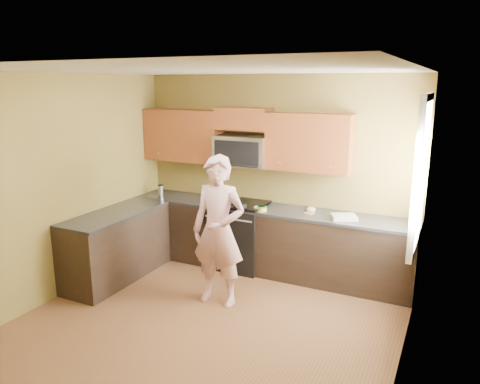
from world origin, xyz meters
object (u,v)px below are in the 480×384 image
Objects in this scene: woman at (219,231)px; frying_pan at (238,207)px; stove at (239,234)px; microwave at (243,166)px; travel_mug at (161,195)px; butter_tub at (262,211)px.

woman reaches higher than frying_pan.
stove is 1.25× the size of microwave.
butter_tub is at bearing -4.47° from travel_mug.
microwave is at bearing 7.44° from travel_mug.
travel_mug is at bearing 143.59° from woman.
travel_mug reaches higher than stove.
butter_tub is at bearing -22.37° from stove.
travel_mug is at bearing -178.06° from stove.
stove is 7.51× the size of butter_tub.
microwave is 0.75m from butter_tub.
microwave is at bearing 114.72° from frying_pan.
microwave is 1.41m from travel_mug.
travel_mug reaches higher than butter_tub.
stove is 0.53× the size of woman.
stove is 1.20m from woman.
frying_pan is (-0.18, 0.88, 0.06)m from woman.
butter_tub is 0.75× the size of travel_mug.
frying_pan reaches higher than stove.
travel_mug is (-1.39, 0.17, -0.03)m from frying_pan.
microwave is 0.43× the size of woman.
travel_mug is (-1.73, 0.14, 0.00)m from butter_tub.
stove is 0.65m from butter_tub.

